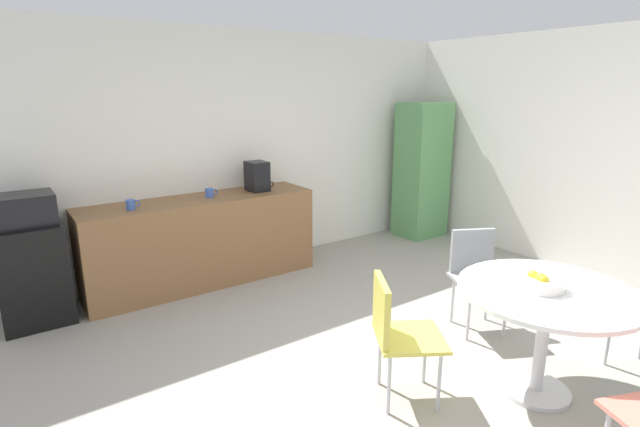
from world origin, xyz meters
name	(u,v)px	position (x,y,z in m)	size (l,w,h in m)	color
ground_plane	(430,386)	(0.00, 0.00, 0.00)	(6.00, 6.00, 0.00)	#9E998E
wall_back	(233,151)	(0.00, 3.00, 1.30)	(6.00, 0.10, 2.60)	white
counter_block	(202,241)	(-0.56, 2.65, 0.45)	(2.35, 0.60, 0.90)	brown
mini_fridge	(33,274)	(-2.08, 2.65, 0.44)	(0.54, 0.54, 0.87)	black
microwave	(22,210)	(-2.08, 2.65, 1.00)	(0.48, 0.38, 0.26)	black
locker_cabinet	(422,170)	(2.55, 2.55, 0.90)	(0.60, 0.50, 1.80)	#599959
round_table	(546,309)	(0.54, -0.45, 0.61)	(1.12, 1.12, 0.75)	silver
chair_gray	(476,267)	(0.98, 0.42, 0.52)	(0.56, 0.56, 0.83)	silver
chair_yellow	(395,326)	(-0.30, 0.06, 0.52)	(0.58, 0.58, 0.83)	silver
fruit_bowl	(541,283)	(0.50, -0.41, 0.79)	(0.28, 0.28, 0.11)	silver
mug_white	(267,185)	(0.22, 2.65, 0.95)	(0.13, 0.08, 0.09)	black
mug_green	(210,193)	(-0.45, 2.64, 0.95)	(0.13, 0.08, 0.09)	#3F66BF
mug_red	(131,205)	(-1.24, 2.57, 0.95)	(0.13, 0.08, 0.09)	#3F66BF
coffee_maker	(257,176)	(0.10, 2.65, 1.06)	(0.20, 0.24, 0.32)	black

